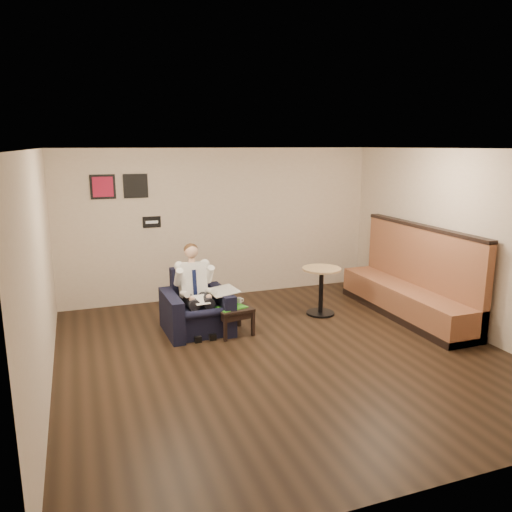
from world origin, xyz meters
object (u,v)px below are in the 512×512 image
object	(u,v)px
seated_man	(199,294)
green_folder	(231,307)
side_table	(232,320)
cafe_table	(321,291)
coffee_mug	(239,300)
smartphone	(231,303)
banquette	(407,272)
armchair	(197,302)

from	to	relation	value
seated_man	green_folder	xyz separation A→B (m)	(0.46, -0.17, -0.21)
side_table	cafe_table	xyz separation A→B (m)	(1.70, 0.35, 0.19)
seated_man	coffee_mug	bearing A→B (deg)	-3.20
smartphone	side_table	bearing A→B (deg)	-97.35
green_folder	coffee_mug	distance (m)	0.24
smartphone	coffee_mug	bearing A→B (deg)	-7.10
smartphone	cafe_table	xyz separation A→B (m)	(1.67, 0.20, -0.02)
seated_man	coffee_mug	size ratio (longest dim) A/B	14.33
seated_man	side_table	bearing A→B (deg)	-19.30
seated_man	cafe_table	bearing A→B (deg)	3.15
coffee_mug	cafe_table	distance (m)	1.56
seated_man	banquette	distance (m)	3.52
green_folder	banquette	world-z (taller)	banquette
green_folder	banquette	distance (m)	3.06
seated_man	banquette	world-z (taller)	banquette
side_table	cafe_table	distance (m)	1.74
smartphone	seated_man	bearing A→B (deg)	-177.77
smartphone	cafe_table	distance (m)	1.68
smartphone	cafe_table	size ratio (longest dim) A/B	0.16
armchair	cafe_table	distance (m)	2.19
armchair	green_folder	distance (m)	0.55
banquette	cafe_table	size ratio (longest dim) A/B	3.63
armchair	cafe_table	size ratio (longest dim) A/B	1.20
green_folder	coffee_mug	size ratio (longest dim) A/B	4.74
side_table	green_folder	xyz separation A→B (m)	(-0.03, -0.02, 0.22)
side_table	cafe_table	size ratio (longest dim) A/B	0.64
coffee_mug	cafe_table	size ratio (longest dim) A/B	0.11
cafe_table	smartphone	bearing A→B (deg)	-173.35
smartphone	cafe_table	world-z (taller)	cafe_table
smartphone	green_folder	bearing A→B (deg)	-103.96
side_table	cafe_table	bearing A→B (deg)	11.75
side_table	banquette	xyz separation A→B (m)	(3.01, -0.21, 0.55)
armchair	green_folder	size ratio (longest dim) A/B	2.28
green_folder	banquette	size ratio (longest dim) A/B	0.14
armchair	cafe_table	bearing A→B (deg)	-0.08
banquette	armchair	bearing A→B (deg)	172.14
green_folder	side_table	bearing A→B (deg)	42.29
seated_man	side_table	distance (m)	0.67
green_folder	armchair	bearing A→B (deg)	147.52
side_table	banquette	bearing A→B (deg)	-3.99
seated_man	cafe_table	world-z (taller)	seated_man
seated_man	green_folder	world-z (taller)	seated_man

